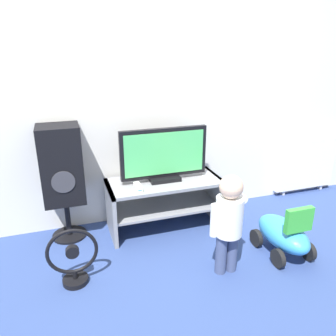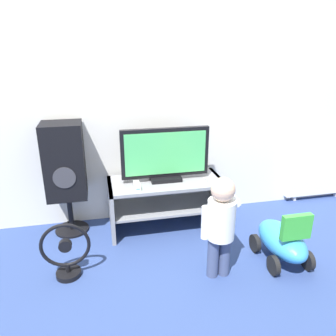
{
  "view_description": "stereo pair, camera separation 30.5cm",
  "coord_description": "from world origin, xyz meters",
  "px_view_note": "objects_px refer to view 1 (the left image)",
  "views": [
    {
      "loc": [
        -0.91,
        -2.56,
        1.73
      ],
      "look_at": [
        0.0,
        0.15,
        0.67
      ],
      "focal_mm": 35.0,
      "sensor_mm": 36.0,
      "label": 1
    },
    {
      "loc": [
        -0.61,
        -2.64,
        1.73
      ],
      "look_at": [
        0.0,
        0.15,
        0.67
      ],
      "focal_mm": 35.0,
      "sensor_mm": 36.0,
      "label": 2
    }
  ],
  "objects_px": {
    "speaker_tower": "(62,167)",
    "ride_on_toy": "(284,234)",
    "radiator": "(306,164)",
    "child": "(229,216)",
    "remote_primary": "(204,179)",
    "floor_fan": "(73,259)",
    "game_console": "(138,187)",
    "television": "(164,155)"
  },
  "relations": [
    {
      "from": "child",
      "to": "radiator",
      "type": "relative_size",
      "value": 1.04
    },
    {
      "from": "speaker_tower",
      "to": "ride_on_toy",
      "type": "distance_m",
      "value": 2.06
    },
    {
      "from": "speaker_tower",
      "to": "ride_on_toy",
      "type": "xyz_separation_m",
      "value": [
        1.78,
        -0.9,
        -0.52
      ]
    },
    {
      "from": "remote_primary",
      "to": "child",
      "type": "bearing_deg",
      "value": -98.92
    },
    {
      "from": "floor_fan",
      "to": "radiator",
      "type": "bearing_deg",
      "value": 16.75
    },
    {
      "from": "radiator",
      "to": "television",
      "type": "bearing_deg",
      "value": -172.95
    },
    {
      "from": "game_console",
      "to": "speaker_tower",
      "type": "bearing_deg",
      "value": 159.53
    },
    {
      "from": "television",
      "to": "speaker_tower",
      "type": "height_order",
      "value": "speaker_tower"
    },
    {
      "from": "child",
      "to": "ride_on_toy",
      "type": "bearing_deg",
      "value": 5.02
    },
    {
      "from": "game_console",
      "to": "ride_on_toy",
      "type": "distance_m",
      "value": 1.36
    },
    {
      "from": "child",
      "to": "speaker_tower",
      "type": "xyz_separation_m",
      "value": [
        -1.19,
        0.95,
        0.22
      ]
    },
    {
      "from": "game_console",
      "to": "television",
      "type": "bearing_deg",
      "value": 25.54
    },
    {
      "from": "game_console",
      "to": "child",
      "type": "height_order",
      "value": "child"
    },
    {
      "from": "television",
      "to": "child",
      "type": "relative_size",
      "value": 1.01
    },
    {
      "from": "television",
      "to": "floor_fan",
      "type": "distance_m",
      "value": 1.24
    },
    {
      "from": "child",
      "to": "game_console",
      "type": "bearing_deg",
      "value": 127.83
    },
    {
      "from": "floor_fan",
      "to": "child",
      "type": "bearing_deg",
      "value": -11.09
    },
    {
      "from": "television",
      "to": "child",
      "type": "height_order",
      "value": "television"
    },
    {
      "from": "game_console",
      "to": "floor_fan",
      "type": "relative_size",
      "value": 0.34
    },
    {
      "from": "game_console",
      "to": "floor_fan",
      "type": "bearing_deg",
      "value": -142.92
    },
    {
      "from": "child",
      "to": "floor_fan",
      "type": "height_order",
      "value": "child"
    },
    {
      "from": "child",
      "to": "speaker_tower",
      "type": "bearing_deg",
      "value": 141.49
    },
    {
      "from": "television",
      "to": "game_console",
      "type": "bearing_deg",
      "value": -154.46
    },
    {
      "from": "ride_on_toy",
      "to": "radiator",
      "type": "height_order",
      "value": "radiator"
    },
    {
      "from": "game_console",
      "to": "radiator",
      "type": "xyz_separation_m",
      "value": [
        2.21,
        0.38,
        -0.16
      ]
    },
    {
      "from": "radiator",
      "to": "floor_fan",
      "type": "bearing_deg",
      "value": -163.25
    },
    {
      "from": "television",
      "to": "remote_primary",
      "type": "relative_size",
      "value": 6.38
    },
    {
      "from": "child",
      "to": "floor_fan",
      "type": "bearing_deg",
      "value": 168.91
    },
    {
      "from": "speaker_tower",
      "to": "floor_fan",
      "type": "bearing_deg",
      "value": -89.21
    },
    {
      "from": "remote_primary",
      "to": "child",
      "type": "xyz_separation_m",
      "value": [
        -0.11,
        -0.72,
        -0.02
      ]
    },
    {
      "from": "speaker_tower",
      "to": "radiator",
      "type": "height_order",
      "value": "speaker_tower"
    },
    {
      "from": "remote_primary",
      "to": "floor_fan",
      "type": "relative_size",
      "value": 0.28
    },
    {
      "from": "television",
      "to": "speaker_tower",
      "type": "xyz_separation_m",
      "value": [
        -0.94,
        0.1,
        -0.04
      ]
    },
    {
      "from": "remote_primary",
      "to": "speaker_tower",
      "type": "height_order",
      "value": "speaker_tower"
    },
    {
      "from": "game_console",
      "to": "floor_fan",
      "type": "xyz_separation_m",
      "value": [
        -0.63,
        -0.48,
        -0.31
      ]
    },
    {
      "from": "speaker_tower",
      "to": "ride_on_toy",
      "type": "bearing_deg",
      "value": -26.71
    },
    {
      "from": "television",
      "to": "ride_on_toy",
      "type": "height_order",
      "value": "television"
    },
    {
      "from": "remote_primary",
      "to": "floor_fan",
      "type": "xyz_separation_m",
      "value": [
        -1.29,
        -0.48,
        -0.3
      ]
    },
    {
      "from": "speaker_tower",
      "to": "remote_primary",
      "type": "bearing_deg",
      "value": -10.09
    },
    {
      "from": "remote_primary",
      "to": "radiator",
      "type": "bearing_deg",
      "value": 13.48
    },
    {
      "from": "television",
      "to": "game_console",
      "type": "distance_m",
      "value": 0.4
    },
    {
      "from": "game_console",
      "to": "ride_on_toy",
      "type": "xyz_separation_m",
      "value": [
        1.14,
        -0.66,
        -0.33
      ]
    }
  ]
}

